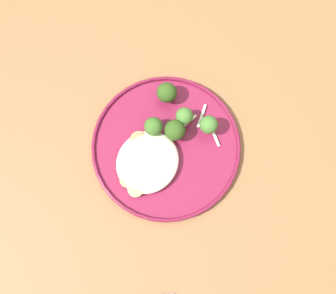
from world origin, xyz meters
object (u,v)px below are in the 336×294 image
at_px(seared_scallop_front_small, 137,190).
at_px(broccoli_floret_rear_charred, 209,125).
at_px(seared_scallop_large_seared, 161,179).
at_px(broccoli_floret_tall_stalk, 177,132).
at_px(dinner_plate, 168,148).
at_px(broccoli_floret_right_tilted, 154,127).
at_px(seared_scallop_half_hidden, 127,181).
at_px(seared_scallop_center_golden, 168,164).
at_px(broccoli_floret_small_sprig, 183,116).
at_px(seared_scallop_tilted_round, 138,171).
at_px(seared_scallop_rear_pale, 139,141).
at_px(broccoli_floret_front_edge, 167,93).
at_px(seared_scallop_left_edge, 144,162).

distance_m(seared_scallop_front_small, broccoli_floret_rear_charred, 0.18).
distance_m(seared_scallop_large_seared, broccoli_floret_tall_stalk, 0.10).
height_order(broccoli_floret_rear_charred, broccoli_floret_tall_stalk, broccoli_floret_rear_charred).
bearing_deg(broccoli_floret_rear_charred, dinner_plate, 149.56).
xyz_separation_m(broccoli_floret_rear_charred, broccoli_floret_right_tilted, (-0.06, 0.08, -0.00)).
bearing_deg(seared_scallop_large_seared, seared_scallop_half_hidden, 126.19).
bearing_deg(seared_scallop_front_small, seared_scallop_half_hidden, 80.78).
bearing_deg(seared_scallop_center_golden, broccoli_floret_small_sprig, 15.49).
bearing_deg(seared_scallop_half_hidden, seared_scallop_tilted_round, -14.04).
relative_size(seared_scallop_rear_pale, broccoli_floret_tall_stalk, 0.63).
bearing_deg(broccoli_floret_front_edge, seared_scallop_left_edge, -164.31).
bearing_deg(seared_scallop_half_hidden, dinner_plate, -16.05).
xyz_separation_m(broccoli_floret_tall_stalk, broccoli_floret_front_edge, (0.05, 0.06, -0.00)).
xyz_separation_m(seared_scallop_large_seared, broccoli_floret_small_sprig, (0.12, 0.03, 0.02)).
height_order(seared_scallop_rear_pale, broccoli_floret_small_sprig, broccoli_floret_small_sprig).
bearing_deg(seared_scallop_tilted_round, seared_scallop_front_small, -149.16).
distance_m(broccoli_floret_right_tilted, broccoli_floret_small_sprig, 0.06).
height_order(seared_scallop_rear_pale, broccoli_floret_rear_charred, broccoli_floret_rear_charred).
height_order(seared_scallop_half_hidden, broccoli_floret_rear_charred, broccoli_floret_rear_charred).
bearing_deg(broccoli_floret_small_sprig, broccoli_floret_rear_charred, -77.54).
xyz_separation_m(seared_scallop_large_seared, broccoli_floret_front_edge, (0.14, 0.08, 0.02)).
bearing_deg(dinner_plate, broccoli_floret_tall_stalk, -0.15).
xyz_separation_m(seared_scallop_front_small, broccoli_floret_tall_stalk, (0.13, -0.00, 0.02)).
relative_size(seared_scallop_rear_pale, broccoli_floret_right_tilted, 0.64).
height_order(seared_scallop_center_golden, broccoli_floret_right_tilted, broccoli_floret_right_tilted).
xyz_separation_m(seared_scallop_half_hidden, broccoli_floret_rear_charred, (0.17, -0.07, 0.02)).
bearing_deg(broccoli_floret_small_sprig, dinner_plate, -174.09).
bearing_deg(seared_scallop_left_edge, seared_scallop_front_small, -159.82).
bearing_deg(dinner_plate, seared_scallop_left_edge, 156.92).
bearing_deg(broccoli_floret_rear_charred, seared_scallop_center_golden, 166.41).
distance_m(seared_scallop_left_edge, seared_scallop_tilted_round, 0.02).
bearing_deg(broccoli_floret_tall_stalk, seared_scallop_front_small, 178.85).
bearing_deg(broccoli_floret_rear_charred, broccoli_floret_right_tilted, 125.43).
distance_m(seared_scallop_front_small, seared_scallop_rear_pale, 0.10).
relative_size(dinner_plate, broccoli_floret_tall_stalk, 5.43).
distance_m(seared_scallop_half_hidden, broccoli_floret_front_edge, 0.19).
relative_size(broccoli_floret_small_sprig, broccoli_floret_front_edge, 1.02).
height_order(seared_scallop_tilted_round, seared_scallop_large_seared, seared_scallop_tilted_round).
xyz_separation_m(seared_scallop_tilted_round, broccoli_floret_front_edge, (0.15, 0.04, 0.02)).
xyz_separation_m(dinner_plate, broccoli_floret_front_edge, (0.08, 0.06, 0.03)).
xyz_separation_m(seared_scallop_rear_pale, broccoli_floret_tall_stalk, (0.05, -0.05, 0.02)).
distance_m(seared_scallop_front_small, broccoli_floret_small_sprig, 0.17).
bearing_deg(broccoli_floret_rear_charred, seared_scallop_front_small, 165.38).
bearing_deg(broccoli_floret_right_tilted, broccoli_floret_small_sprig, -35.52).
height_order(seared_scallop_tilted_round, broccoli_floret_right_tilted, broccoli_floret_right_tilted).
bearing_deg(seared_scallop_large_seared, seared_scallop_left_edge, 78.69).
xyz_separation_m(seared_scallop_half_hidden, broccoli_floret_front_edge, (0.18, 0.03, 0.02)).
relative_size(seared_scallop_large_seared, seared_scallop_half_hidden, 0.90).
bearing_deg(seared_scallop_left_edge, seared_scallop_center_golden, -60.86).
bearing_deg(broccoli_floret_small_sprig, broccoli_floret_right_tilted, 144.48).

